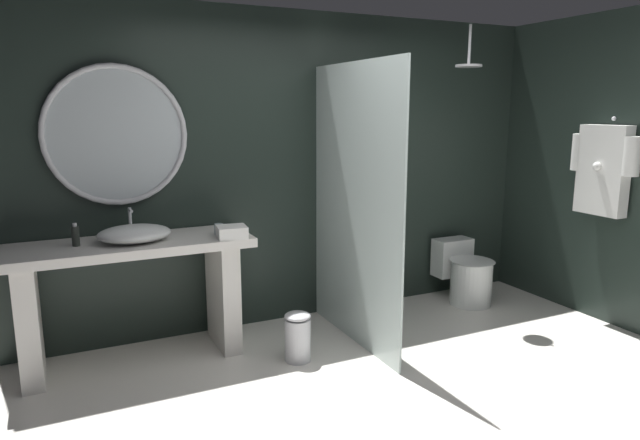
{
  "coord_description": "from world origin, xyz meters",
  "views": [
    {
      "loc": [
        -1.9,
        -2.52,
        1.82
      ],
      "look_at": [
        -0.27,
        0.9,
        1.06
      ],
      "focal_mm": 31.54,
      "sensor_mm": 36.0,
      "label": 1
    }
  ],
  "objects": [
    {
      "name": "waste_bin",
      "position": [
        -0.4,
        1.02,
        0.19
      ],
      "size": [
        0.19,
        0.19,
        0.37
      ],
      "color": "silver",
      "rests_on": "ground_plane"
    },
    {
      "name": "toilet",
      "position": [
        1.55,
        1.51,
        0.27
      ],
      "size": [
        0.4,
        0.61,
        0.57
      ],
      "color": "white",
      "rests_on": "ground_plane"
    },
    {
      "name": "soap_dispenser",
      "position": [
        -1.8,
        1.55,
        0.96
      ],
      "size": [
        0.05,
        0.05,
        0.16
      ],
      "color": "#282D28",
      "rests_on": "vanity_counter"
    },
    {
      "name": "rain_shower_head",
      "position": [
        1.33,
        1.35,
        2.19
      ],
      "size": [
        0.22,
        0.22,
        0.35
      ],
      "color": "silver"
    },
    {
      "name": "shower_glass_panel",
      "position": [
        0.15,
        1.18,
        1.08
      ],
      "size": [
        0.02,
        1.35,
        2.15
      ],
      "primitive_type": "cube",
      "color": "silver",
      "rests_on": "ground_plane"
    },
    {
      "name": "folded_hand_towel",
      "position": [
        -0.77,
        1.33,
        0.94
      ],
      "size": [
        0.23,
        0.22,
        0.09
      ],
      "primitive_type": "cube",
      "rotation": [
        0.0,
        0.0,
        -0.12
      ],
      "color": "white",
      "rests_on": "vanity_counter"
    },
    {
      "name": "ground_plane",
      "position": [
        0.0,
        0.0,
        0.0
      ],
      "size": [
        5.76,
        5.76,
        0.0
      ],
      "primitive_type": "plane",
      "color": "silver"
    },
    {
      "name": "round_wall_mirror",
      "position": [
        -1.47,
        1.81,
        1.62
      ],
      "size": [
        1.02,
        0.04,
        1.02
      ],
      "color": "silver"
    },
    {
      "name": "tumbler_cup",
      "position": [
        -0.83,
        1.48,
        0.93
      ],
      "size": [
        0.06,
        0.06,
        0.08
      ],
      "primitive_type": "cylinder",
      "color": "silver",
      "rests_on": "vanity_counter"
    },
    {
      "name": "side_wall_right",
      "position": [
        2.35,
        0.76,
        1.3
      ],
      "size": [
        0.1,
        2.47,
        2.6
      ],
      "primitive_type": "cube",
      "color": "#1E2823",
      "rests_on": "ground_plane"
    },
    {
      "name": "back_wall_panel",
      "position": [
        0.0,
        1.9,
        1.3
      ],
      "size": [
        4.8,
        0.1,
        2.6
      ],
      "primitive_type": "cube",
      "color": "#1E2823",
      "rests_on": "ground_plane"
    },
    {
      "name": "vessel_sink",
      "position": [
        -1.43,
        1.51,
        0.95
      ],
      "size": [
        0.5,
        0.41,
        0.21
      ],
      "color": "white",
      "rests_on": "vanity_counter"
    },
    {
      "name": "vanity_counter",
      "position": [
        -1.47,
        1.53,
        0.58
      ],
      "size": [
        1.71,
        0.6,
        0.89
      ],
      "color": "silver",
      "rests_on": "ground_plane"
    },
    {
      "name": "hanging_bathrobe",
      "position": [
        2.21,
        0.66,
        1.34
      ],
      "size": [
        0.2,
        0.62,
        0.81
      ],
      "color": "silver"
    }
  ]
}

